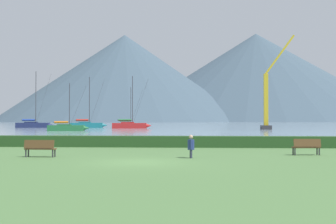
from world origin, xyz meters
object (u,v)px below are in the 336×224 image
object	(u,v)px
park_bench_near_path	(40,147)
park_bench_under_tree	(307,146)
sailboat_slip_0	(87,125)
sailboat_slip_8	(129,124)
sailboat_slip_2	(67,127)
sailboat_slip_3	(130,125)
person_seated_viewer	(191,145)
sailboat_slip_7	(33,125)
dock_crane	(267,103)

from	to	relation	value
park_bench_near_path	park_bench_under_tree	xyz separation A→B (m)	(15.03, 2.19, -0.00)
sailboat_slip_0	sailboat_slip_8	xyz separation A→B (m)	(8.18, 10.81, -0.08)
park_bench_near_path	sailboat_slip_2	bearing A→B (deg)	108.00
sailboat_slip_3	person_seated_viewer	bearing A→B (deg)	-83.68
sailboat_slip_3	person_seated_viewer	distance (m)	70.33
sailboat_slip_0	sailboat_slip_8	world-z (taller)	sailboat_slip_0
sailboat_slip_0	sailboat_slip_3	size ratio (longest dim) A/B	1.03
sailboat_slip_8	park_bench_near_path	world-z (taller)	sailboat_slip_8
sailboat_slip_7	sailboat_slip_8	world-z (taller)	sailboat_slip_7
sailboat_slip_3	sailboat_slip_2	bearing A→B (deg)	-117.68
park_bench_near_path	person_seated_viewer	size ratio (longest dim) A/B	1.37
sailboat_slip_3	sailboat_slip_7	xyz separation A→B (m)	(-23.74, 5.04, 0.02)
sailboat_slip_3	sailboat_slip_7	bearing A→B (deg)	162.91
sailboat_slip_7	sailboat_slip_8	distance (m)	23.65
sailboat_slip_2	sailboat_slip_8	xyz separation A→B (m)	(5.39, 35.46, 0.05)
sailboat_slip_7	dock_crane	size ratio (longest dim) A/B	0.71
sailboat_slip_0	park_bench_under_tree	distance (m)	78.44
park_bench_under_tree	dock_crane	xyz separation A→B (m)	(7.97, 59.13, 4.77)
person_seated_viewer	dock_crane	bearing A→B (deg)	74.74
sailboat_slip_3	park_bench_near_path	world-z (taller)	sailboat_slip_3
sailboat_slip_2	dock_crane	xyz separation A→B (m)	(36.75, 11.97, 4.71)
sailboat_slip_7	sailboat_slip_8	size ratio (longest dim) A/B	1.29
sailboat_slip_0	sailboat_slip_8	distance (m)	13.56
sailboat_slip_0	sailboat_slip_7	world-z (taller)	sailboat_slip_7
sailboat_slip_3	person_seated_viewer	size ratio (longest dim) A/B	9.23
park_bench_near_path	park_bench_under_tree	world-z (taller)	same
sailboat_slip_0	sailboat_slip_3	distance (m)	12.04
sailboat_slip_3	sailboat_slip_7	distance (m)	24.26
sailboat_slip_7	park_bench_under_tree	xyz separation A→B (m)	(44.38, -71.76, -0.21)
park_bench_near_path	person_seated_viewer	xyz separation A→B (m)	(8.33, -0.03, 0.15)
sailboat_slip_2	sailboat_slip_3	size ratio (longest dim) A/B	0.72
sailboat_slip_2	park_bench_under_tree	bearing A→B (deg)	-66.96
sailboat_slip_7	park_bench_under_tree	size ratio (longest dim) A/B	8.19
sailboat_slip_0	sailboat_slip_7	distance (m)	12.82
sailboat_slip_7	person_seated_viewer	bearing A→B (deg)	-68.40
dock_crane	sailboat_slip_0	bearing A→B (deg)	162.22
park_bench_under_tree	sailboat_slip_8	bearing A→B (deg)	100.24
park_bench_under_tree	sailboat_slip_2	bearing A→B (deg)	115.82
sailboat_slip_3	park_bench_under_tree	bearing A→B (deg)	-77.92
sailboat_slip_0	park_bench_under_tree	bearing A→B (deg)	-75.66
sailboat_slip_3	sailboat_slip_7	size ratio (longest dim) A/B	0.87
park_bench_near_path	dock_crane	distance (m)	65.67
sailboat_slip_0	sailboat_slip_2	size ratio (longest dim) A/B	1.43
sailboat_slip_7	person_seated_viewer	xyz separation A→B (m)	(37.68, -73.97, -0.06)
sailboat_slip_3	dock_crane	distance (m)	29.96
dock_crane	person_seated_viewer	bearing A→B (deg)	-103.45
sailboat_slip_0	person_seated_viewer	world-z (taller)	sailboat_slip_0
park_bench_under_tree	dock_crane	world-z (taller)	dock_crane
sailboat_slip_7	sailboat_slip_0	bearing A→B (deg)	-5.17
dock_crane	sailboat_slip_2	bearing A→B (deg)	-161.96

